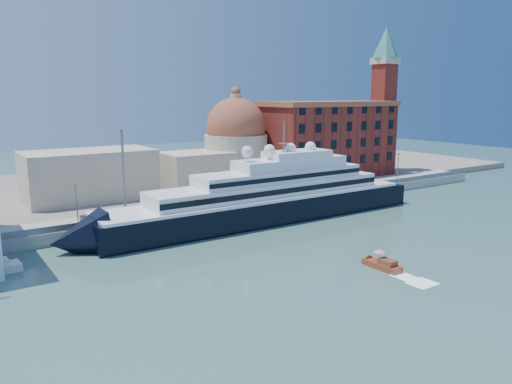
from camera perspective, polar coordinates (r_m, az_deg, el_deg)
ground at (r=87.61m, az=5.53°, el=-7.07°), size 400.00×400.00×0.00m
quay at (r=114.55m, az=-5.32°, el=-2.08°), size 180.00×10.00×2.50m
land at (r=151.18m, az=-12.80°, el=0.80°), size 260.00×72.00×2.00m
quay_fence at (r=110.30m, az=-4.21°, el=-1.59°), size 180.00×0.10×1.20m
superyacht at (r=107.03m, az=-0.31°, el=-1.27°), size 84.04×11.65×25.12m
water_taxi at (r=82.43m, az=14.27°, el=-7.99°), size 2.26×6.69×3.17m
warehouse at (r=157.23m, az=8.27°, el=6.05°), size 43.00×19.00×23.25m
campanile at (r=173.70m, az=14.41°, el=11.23°), size 8.40×8.40×47.00m
church at (r=136.56m, az=-7.83°, el=4.11°), size 66.00×18.00×25.50m
lamp_posts at (r=105.94m, az=-10.97°, el=1.43°), size 120.80×2.40×18.00m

